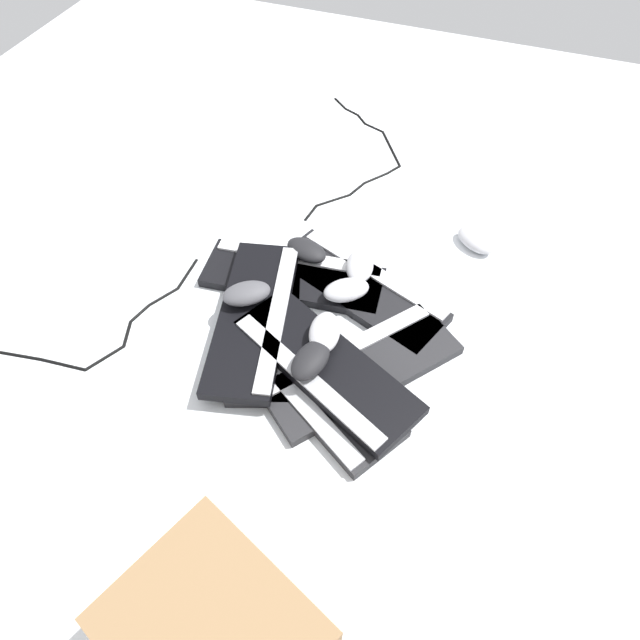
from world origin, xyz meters
The scene contains 17 objects.
ground_plane centered at (0.00, 0.00, 0.00)m, with size 3.20×3.20×0.00m, color silver.
keyboard_0 centered at (0.09, -0.01, 0.01)m, with size 0.36×0.45×0.03m.
keyboard_1 centered at (0.02, 0.08, 0.01)m, with size 0.44×0.39×0.03m.
keyboard_2 centered at (-0.20, 0.00, 0.01)m, with size 0.30×0.46×0.03m.
keyboard_3 centered at (-0.18, -0.17, 0.01)m, with size 0.20×0.45×0.03m.
keyboard_4 centered at (-0.03, -0.17, 0.01)m, with size 0.46×0.29×0.03m.
keyboard_5 centered at (0.06, 0.00, 0.04)m, with size 0.33×0.46×0.03m.
keyboard_6 centered at (-0.01, -0.19, 0.04)m, with size 0.46×0.25×0.03m.
mouse_0 centered at (-0.46, 0.23, 0.02)m, with size 0.11×0.07×0.04m, color #B7B7BC.
mouse_1 centered at (-0.16, -0.02, 0.05)m, with size 0.11×0.07×0.04m, color #B7B7BC.
mouse_2 centered at (-0.04, -0.22, 0.08)m, with size 0.11×0.07×0.04m, color #4C4C51.
mouse_3 centered at (0.00, -0.02, 0.08)m, with size 0.11×0.07×0.04m, color #B7B7BC.
mouse_4 centered at (-0.25, -0.15, 0.05)m, with size 0.11×0.07×0.04m, color black.
mouse_5 centered at (0.08, -0.02, 0.08)m, with size 0.11×0.07×0.04m, color black.
mouse_6 centered at (-0.24, -0.01, 0.05)m, with size 0.11×0.07×0.04m, color #B7B7BC.
cable_0 centered at (-0.73, -0.16, 0.00)m, with size 0.61×0.31×0.01m.
cable_1 centered at (0.15, -0.55, 0.00)m, with size 0.55×0.36×0.01m.
Camera 1 is at (0.69, 0.23, 1.05)m, focal length 32.00 mm.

